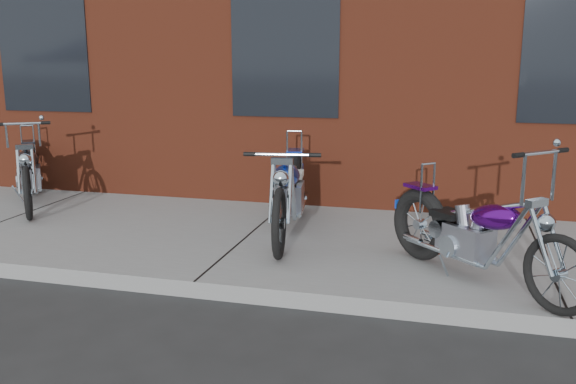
# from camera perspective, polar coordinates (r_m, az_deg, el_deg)

# --- Properties ---
(ground) EXTENTS (120.00, 120.00, 0.00)m
(ground) POSITION_cam_1_polar(r_m,az_deg,el_deg) (5.40, -8.74, -9.81)
(ground) COLOR #2C2B2C
(ground) RESTS_ON ground
(sidewalk) EXTENTS (22.00, 3.00, 0.15)m
(sidewalk) POSITION_cam_1_polar(r_m,az_deg,el_deg) (6.70, -3.65, -4.62)
(sidewalk) COLOR slate
(sidewalk) RESTS_ON ground
(chopper_purple) EXTENTS (1.59, 1.60, 1.21)m
(chopper_purple) POSITION_cam_1_polar(r_m,az_deg,el_deg) (5.43, 17.18, -4.10)
(chopper_purple) COLOR black
(chopper_purple) RESTS_ON sidewalk
(chopper_blue) EXTENTS (0.65, 2.39, 1.05)m
(chopper_blue) POSITION_cam_1_polar(r_m,az_deg,el_deg) (6.64, 0.07, -0.21)
(chopper_blue) COLOR black
(chopper_blue) RESTS_ON sidewalk
(chopper_third) EXTENTS (1.41, 1.89, 1.14)m
(chopper_third) POSITION_cam_1_polar(r_m,az_deg,el_deg) (8.63, -23.06, 1.53)
(chopper_third) COLOR black
(chopper_third) RESTS_ON sidewalk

